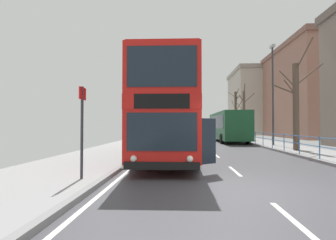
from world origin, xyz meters
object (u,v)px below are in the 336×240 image
background_bus_far_lane (228,126)px  bare_tree_far_00 (296,104)px  bare_tree_far_01 (244,113)px  bare_tree_far_02 (236,112)px  background_building_01 (313,91)px  background_building_02 (259,102)px  street_lamp_far_side (273,87)px  double_decker_bus_main (168,113)px  bus_stop_sign_near (82,122)px

background_bus_far_lane → bare_tree_far_00: 11.03m
bare_tree_far_01 → bare_tree_far_02: bearing=85.9°
background_building_01 → background_building_02: 14.31m
background_building_02 → background_building_01: bearing=-75.5°
street_lamp_far_side → bare_tree_far_01: 10.98m
double_decker_bus_main → bare_tree_far_02: bearing=70.5°
bare_tree_far_01 → bare_tree_far_02: 7.10m
bus_stop_sign_near → street_lamp_far_side: 16.98m
background_bus_far_lane → bare_tree_far_02: 12.12m
street_lamp_far_side → bare_tree_far_00: bearing=-91.3°
background_bus_far_lane → bus_stop_sign_near: size_ratio=3.84×
double_decker_bus_main → background_building_01: bearing=50.6°
background_bus_far_lane → bare_tree_far_02: bearing=73.7°
background_building_02 → street_lamp_far_side: bearing=-105.2°
bare_tree_far_02 → background_building_02: size_ratio=0.55×
background_building_01 → background_building_02: bearing=104.5°
double_decker_bus_main → bare_tree_far_02: size_ratio=1.51×
bus_stop_sign_near → background_building_01: 37.65m
background_bus_far_lane → background_building_01: (14.33, 10.34, 5.06)m
bare_tree_far_01 → bare_tree_far_02: (0.51, 7.07, 0.43)m
bus_stop_sign_near → bare_tree_far_00: size_ratio=0.40×
bus_stop_sign_near → bare_tree_far_00: 13.61m
bare_tree_far_02 → bare_tree_far_01: bearing=-94.1°
bare_tree_far_01 → bus_stop_sign_near: bearing=-113.9°
bus_stop_sign_near → background_building_01: bearing=53.5°
double_decker_bus_main → bus_stop_sign_near: bearing=-111.0°
street_lamp_far_side → bus_stop_sign_near: bearing=-127.8°
bus_stop_sign_near → bare_tree_far_01: bare_tree_far_01 is taller
background_bus_far_lane → street_lamp_far_side: 7.58m
bare_tree_far_01 → background_building_02: background_building_02 is taller
bus_stop_sign_near → bare_tree_far_02: bearing=70.2°
double_decker_bus_main → street_lamp_far_side: 11.26m
bare_tree_far_02 → background_building_01: (10.99, -1.13, 2.99)m
background_bus_far_lane → background_building_02: (10.76, 24.20, 4.78)m
bare_tree_far_00 → background_building_02: bearing=76.4°
bare_tree_far_00 → background_building_02: size_ratio=0.52×
bare_tree_far_02 → double_decker_bus_main: bearing=-109.5°
bare_tree_far_00 → bare_tree_far_01: size_ratio=1.00×
bus_stop_sign_near → bare_tree_far_00: bearing=41.5°
bare_tree_far_00 → street_lamp_far_side: bearing=88.7°
bare_tree_far_02 → background_building_01: bearing=-5.9°
double_decker_bus_main → bare_tree_far_01: 20.23m
bare_tree_far_02 → background_building_01: size_ratio=0.43×
background_bus_far_lane → background_building_02: background_building_02 is taller
double_decker_bus_main → bare_tree_far_01: (8.48, 18.34, 1.01)m
street_lamp_far_side → background_building_01: (11.93, 16.82, 1.96)m
bare_tree_far_02 → background_building_02: background_building_02 is taller
double_decker_bus_main → background_building_02: 41.73m
bus_stop_sign_near → bare_tree_far_01: 26.38m
street_lamp_far_side → background_building_02: size_ratio=0.63×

